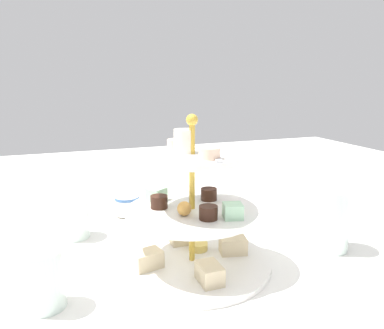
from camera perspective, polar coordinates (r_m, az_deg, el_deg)
ground_plane at (r=0.70m, az=0.00°, el=-14.87°), size 2.40×2.40×0.00m
tiered_serving_stand at (r=0.67m, az=-0.02°, el=-8.80°), size 0.28×0.28×0.27m
water_glass_tall_right at (r=0.79m, az=20.27°, el=-7.78°), size 0.07×0.07×0.12m
water_glass_short_left at (r=0.84m, az=-17.42°, el=-7.93°), size 0.06×0.06×0.08m
teacup_with_saucer at (r=0.93m, az=-9.73°, el=-6.30°), size 0.09×0.09×0.05m
butter_knife_right at (r=1.00m, az=4.36°, el=-6.23°), size 0.13×0.13×0.00m
water_glass_mid_back at (r=0.61m, az=-21.48°, el=-15.75°), size 0.06×0.06×0.09m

